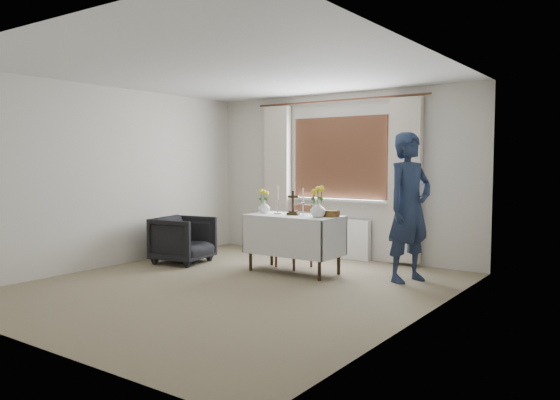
# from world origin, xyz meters

# --- Properties ---
(ground) EXTENTS (5.00, 5.00, 0.00)m
(ground) POSITION_xyz_m (0.00, 0.00, 0.00)
(ground) COLOR gray
(ground) RESTS_ON ground
(altar_table) EXTENTS (1.24, 0.64, 0.76)m
(altar_table) POSITION_xyz_m (0.11, 1.09, 0.38)
(altar_table) COLOR silver
(altar_table) RESTS_ON ground
(wooden_chair) EXTENTS (0.47, 0.47, 0.87)m
(wooden_chair) POSITION_xyz_m (-0.10, 1.39, 0.44)
(wooden_chair) COLOR #5B2E1F
(wooden_chair) RESTS_ON ground
(armchair) EXTENTS (0.86, 0.84, 0.68)m
(armchair) POSITION_xyz_m (-1.59, 0.74, 0.34)
(armchair) COLOR black
(armchair) RESTS_ON ground
(person) EXTENTS (0.65, 0.78, 1.82)m
(person) POSITION_xyz_m (1.54, 1.47, 0.91)
(person) COLOR #212E4E
(person) RESTS_ON ground
(radiator) EXTENTS (1.10, 0.10, 0.60)m
(radiator) POSITION_xyz_m (0.00, 2.42, 0.30)
(radiator) COLOR white
(radiator) RESTS_ON ground
(wooden_cross) EXTENTS (0.18, 0.15, 0.32)m
(wooden_cross) POSITION_xyz_m (0.09, 1.09, 0.92)
(wooden_cross) COLOR black
(wooden_cross) RESTS_ON altar_table
(candlestick_left) EXTENTS (0.13, 0.13, 0.39)m
(candlestick_left) POSITION_xyz_m (-0.14, 1.06, 0.96)
(candlestick_left) COLOR silver
(candlestick_left) RESTS_ON altar_table
(candlestick_right) EXTENTS (0.13, 0.13, 0.36)m
(candlestick_right) POSITION_xyz_m (0.25, 1.08, 0.94)
(candlestick_right) COLOR silver
(candlestick_right) RESTS_ON altar_table
(flower_vase_left) EXTENTS (0.19, 0.19, 0.17)m
(flower_vase_left) POSITION_xyz_m (-0.39, 1.10, 0.85)
(flower_vase_left) COLOR white
(flower_vase_left) RESTS_ON altar_table
(flower_vase_right) EXTENTS (0.25, 0.25, 0.20)m
(flower_vase_right) POSITION_xyz_m (0.50, 1.04, 0.86)
(flower_vase_right) COLOR white
(flower_vase_right) RESTS_ON altar_table
(wicker_basket) EXTENTS (0.27, 0.27, 0.08)m
(wicker_basket) POSITION_xyz_m (0.60, 1.20, 0.80)
(wicker_basket) COLOR brown
(wicker_basket) RESTS_ON altar_table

